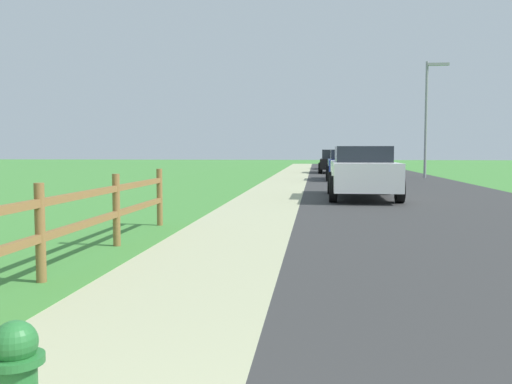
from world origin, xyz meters
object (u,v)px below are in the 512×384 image
Objects in this scene: parked_car_black at (335,161)px; parked_car_beige at (337,159)px; street_lamp at (428,109)px; parked_suv_white at (362,171)px; parked_car_blue at (347,164)px.

parked_car_beige is at bearing 87.26° from parked_car_black.
street_lamp is at bearing -72.73° from parked_car_beige.
parked_suv_white is 1.12× the size of parked_car_beige.
parked_car_black is 7.54m from parked_car_beige.
parked_car_black is (-0.16, 19.05, -0.05)m from parked_suv_white.
parked_car_blue is 0.72× the size of street_lamp.
parked_car_blue is 16.07m from parked_car_beige.
parked_suv_white is at bearing -89.51° from parked_car_black.
street_lamp reaches higher than parked_car_blue.
parked_car_black is at bearing 90.49° from parked_suv_white.
parked_car_blue is 5.74m from street_lamp.
street_lamp reaches higher than parked_car_beige.
parked_car_blue is at bearing -88.08° from parked_car_black.
parked_suv_white is 14.07m from street_lamp.
parked_suv_white is 19.05m from parked_car_black.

